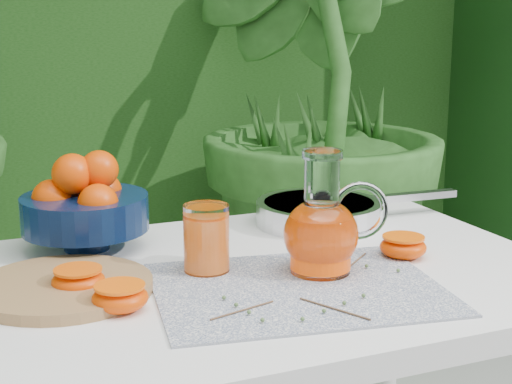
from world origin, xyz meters
name	(u,v)px	position (x,y,z in m)	size (l,w,h in m)	color
hedge_backdrop	(54,2)	(0.06, 2.06, 1.19)	(8.00, 1.65, 2.50)	#1D4A15
potted_plant_right	(307,99)	(0.72, 1.18, 0.88)	(1.77, 1.77, 1.77)	#27511C
white_table	(261,317)	(0.05, 0.01, 0.67)	(1.00, 0.70, 0.75)	white
placemat	(298,288)	(0.07, -0.09, 0.75)	(0.44, 0.34, 0.00)	#0C1E48
cutting_board	(63,287)	(-0.26, 0.03, 0.76)	(0.27, 0.27, 0.02)	olive
fruit_bowl	(84,205)	(-0.19, 0.25, 0.83)	(0.28, 0.28, 0.18)	black
juice_pitcher	(322,231)	(0.14, -0.04, 0.82)	(0.18, 0.15, 0.20)	white
juice_tumbler	(206,240)	(-0.03, 0.04, 0.81)	(0.10, 0.10, 0.11)	white
saute_pan	(321,211)	(0.28, 0.23, 0.78)	(0.45, 0.27, 0.05)	silver
orange_halves	(211,273)	(-0.04, -0.02, 0.77)	(0.65, 0.19, 0.04)	#DD5002
thyme_sprigs	(314,291)	(0.08, -0.13, 0.76)	(0.35, 0.28, 0.01)	brown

